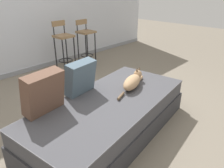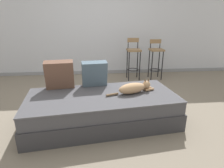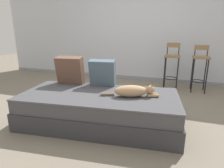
{
  "view_description": "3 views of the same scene",
  "coord_description": "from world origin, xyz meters",
  "px_view_note": "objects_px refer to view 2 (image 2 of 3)",
  "views": [
    {
      "loc": [
        -1.57,
        -1.9,
        1.63
      ],
      "look_at": [
        0.15,
        -0.3,
        0.56
      ],
      "focal_mm": 35.0,
      "sensor_mm": 36.0,
      "label": 1
    },
    {
      "loc": [
        -0.08,
        -2.83,
        1.45
      ],
      "look_at": [
        0.15,
        -0.3,
        0.56
      ],
      "focal_mm": 30.0,
      "sensor_mm": 36.0,
      "label": 2
    },
    {
      "loc": [
        0.94,
        -2.59,
        1.24
      ],
      "look_at": [
        0.15,
        -0.3,
        0.56
      ],
      "focal_mm": 30.0,
      "sensor_mm": 36.0,
      "label": 3
    }
  ],
  "objects_px": {
    "throw_pillow_middle": "(95,74)",
    "bar_stool_near_window": "(133,56)",
    "cat": "(134,88)",
    "throw_pillow_corner": "(60,75)",
    "couch": "(102,108)",
    "bar_stool_by_doorway": "(156,55)"
  },
  "relations": [
    {
      "from": "bar_stool_by_doorway",
      "to": "throw_pillow_middle",
      "type": "bearing_deg",
      "value": -132.32
    },
    {
      "from": "throw_pillow_middle",
      "to": "cat",
      "type": "relative_size",
      "value": 0.56
    },
    {
      "from": "couch",
      "to": "throw_pillow_corner",
      "type": "xyz_separation_m",
      "value": [
        -0.62,
        0.31,
        0.43
      ]
    },
    {
      "from": "throw_pillow_corner",
      "to": "throw_pillow_middle",
      "type": "height_order",
      "value": "throw_pillow_corner"
    },
    {
      "from": "throw_pillow_corner",
      "to": "bar_stool_near_window",
      "type": "relative_size",
      "value": 0.44
    },
    {
      "from": "couch",
      "to": "cat",
      "type": "relative_size",
      "value": 3.02
    },
    {
      "from": "couch",
      "to": "throw_pillow_corner",
      "type": "bearing_deg",
      "value": 153.11
    },
    {
      "from": "couch",
      "to": "bar_stool_by_doorway",
      "type": "xyz_separation_m",
      "value": [
        1.42,
        2.04,
        0.37
      ]
    },
    {
      "from": "throw_pillow_middle",
      "to": "bar_stool_near_window",
      "type": "height_order",
      "value": "bar_stool_near_window"
    },
    {
      "from": "couch",
      "to": "cat",
      "type": "height_order",
      "value": "cat"
    },
    {
      "from": "throw_pillow_middle",
      "to": "cat",
      "type": "distance_m",
      "value": 0.67
    },
    {
      "from": "couch",
      "to": "bar_stool_by_doorway",
      "type": "distance_m",
      "value": 2.51
    },
    {
      "from": "couch",
      "to": "bar_stool_near_window",
      "type": "height_order",
      "value": "bar_stool_near_window"
    },
    {
      "from": "throw_pillow_middle",
      "to": "bar_stool_by_doorway",
      "type": "relative_size",
      "value": 0.42
    },
    {
      "from": "bar_stool_near_window",
      "to": "bar_stool_by_doorway",
      "type": "distance_m",
      "value": 0.56
    },
    {
      "from": "cat",
      "to": "bar_stool_near_window",
      "type": "distance_m",
      "value": 2.05
    },
    {
      "from": "cat",
      "to": "throw_pillow_corner",
      "type": "bearing_deg",
      "value": 165.32
    },
    {
      "from": "couch",
      "to": "cat",
      "type": "distance_m",
      "value": 0.54
    },
    {
      "from": "throw_pillow_corner",
      "to": "cat",
      "type": "distance_m",
      "value": 1.13
    },
    {
      "from": "bar_stool_near_window",
      "to": "cat",
      "type": "bearing_deg",
      "value": -101.07
    },
    {
      "from": "throw_pillow_middle",
      "to": "cat",
      "type": "height_order",
      "value": "throw_pillow_middle"
    },
    {
      "from": "couch",
      "to": "bar_stool_by_doorway",
      "type": "relative_size",
      "value": 2.28
    }
  ]
}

